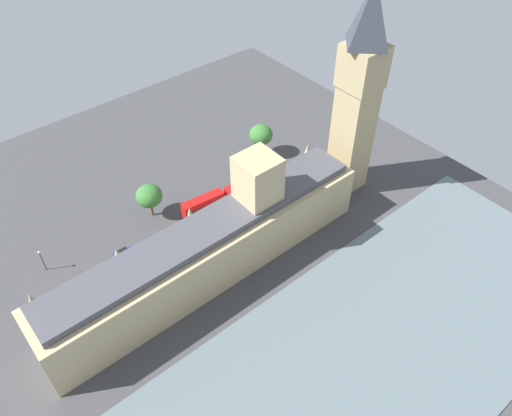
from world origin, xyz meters
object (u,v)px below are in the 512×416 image
at_px(car_blue_trailing, 123,253).
at_px(pedestrian_corner, 60,320).
at_px(car_silver_opposite_hall, 149,245).
at_px(car_yellow_cab_near_tower, 80,282).
at_px(double_decker_bus_under_trees, 245,188).
at_px(plane_tree_far_end, 261,135).
at_px(clock_tower, 359,91).
at_px(plane_tree_midblock, 149,196).
at_px(car_black_kerbside, 270,176).
at_px(double_decker_bus_by_river_gate, 203,205).
at_px(street_lamp_leading, 41,257).
at_px(parliament_building, 214,246).

relative_size(car_blue_trailing, pedestrian_corner, 2.73).
bearing_deg(car_silver_opposite_hall, car_yellow_cab_near_tower, -89.10).
bearing_deg(double_decker_bus_under_trees, car_yellow_cab_near_tower, -87.22).
bearing_deg(plane_tree_far_end, clock_tower, -158.64).
bearing_deg(plane_tree_midblock, plane_tree_far_end, -87.80).
xyz_separation_m(double_decker_bus_under_trees, car_blue_trailing, (1.84, 32.78, -1.75)).
bearing_deg(pedestrian_corner, car_black_kerbside, 29.08).
bearing_deg(plane_tree_far_end, double_decker_bus_by_river_gate, 109.02).
bearing_deg(car_silver_opposite_hall, car_black_kerbside, 92.53).
relative_size(car_black_kerbside, car_yellow_cab_near_tower, 0.97).
distance_m(car_silver_opposite_hall, car_yellow_cab_near_tower, 16.44).
height_order(car_blue_trailing, pedestrian_corner, car_blue_trailing).
relative_size(car_silver_opposite_hall, car_blue_trailing, 0.96).
bearing_deg(double_decker_bus_by_river_gate, car_blue_trailing, 95.92).
distance_m(double_decker_bus_under_trees, car_silver_opposite_hall, 27.17).
bearing_deg(car_black_kerbside, pedestrian_corner, 98.15).
distance_m(double_decker_bus_under_trees, double_decker_bus_by_river_gate, 11.32).
distance_m(car_black_kerbside, plane_tree_far_end, 11.74).
xyz_separation_m(clock_tower, car_silver_opposite_hall, (12.79, 49.92, -25.79)).
distance_m(clock_tower, plane_tree_midblock, 52.92).
bearing_deg(street_lamp_leading, car_black_kerbside, -97.90).
distance_m(clock_tower, pedestrian_corner, 78.28).
distance_m(car_silver_opposite_hall, plane_tree_midblock, 11.69).
bearing_deg(car_blue_trailing, street_lamp_leading, -114.45).
bearing_deg(double_decker_bus_by_river_gate, plane_tree_far_end, -64.64).
xyz_separation_m(car_black_kerbside, car_silver_opposite_hall, (-0.70, 36.51, 0.00)).
bearing_deg(car_blue_trailing, clock_tower, 77.45).
height_order(parliament_building, double_decker_bus_by_river_gate, parliament_building).
bearing_deg(car_silver_opposite_hall, street_lamp_leading, -111.47).
xyz_separation_m(clock_tower, plane_tree_midblock, (21.32, 43.84, -20.60)).
xyz_separation_m(car_yellow_cab_near_tower, pedestrian_corner, (-6.16, 7.19, -0.13)).
bearing_deg(car_silver_opposite_hall, car_blue_trailing, -102.16).
height_order(double_decker_bus_by_river_gate, street_lamp_leading, street_lamp_leading).
bearing_deg(car_blue_trailing, car_silver_opposite_hall, 78.16).
xyz_separation_m(double_decker_bus_by_river_gate, street_lamp_leading, (7.39, 36.29, 1.48)).
distance_m(double_decker_bus_under_trees, street_lamp_leading, 48.36).
xyz_separation_m(car_black_kerbside, plane_tree_far_end, (9.17, -4.55, 5.75)).
relative_size(car_silver_opposite_hall, pedestrian_corner, 2.63).
xyz_separation_m(car_blue_trailing, car_yellow_cab_near_tower, (-1.22, 10.77, -0.00)).
distance_m(pedestrian_corner, plane_tree_far_end, 66.87).
relative_size(car_yellow_cab_near_tower, plane_tree_far_end, 0.48).
height_order(car_blue_trailing, plane_tree_midblock, plane_tree_midblock).
height_order(car_silver_opposite_hall, street_lamp_leading, street_lamp_leading).
bearing_deg(plane_tree_midblock, double_decker_bus_under_trees, -113.16).
xyz_separation_m(car_silver_opposite_hall, pedestrian_corner, (-6.01, 23.63, -0.14)).
height_order(plane_tree_far_end, street_lamp_leading, plane_tree_far_end).
xyz_separation_m(double_decker_bus_under_trees, car_silver_opposite_hall, (0.47, 27.11, -1.75)).
bearing_deg(car_black_kerbside, clock_tower, -133.40).
xyz_separation_m(double_decker_bus_under_trees, car_yellow_cab_near_tower, (0.62, 43.55, -1.75)).
height_order(clock_tower, plane_tree_far_end, clock_tower).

